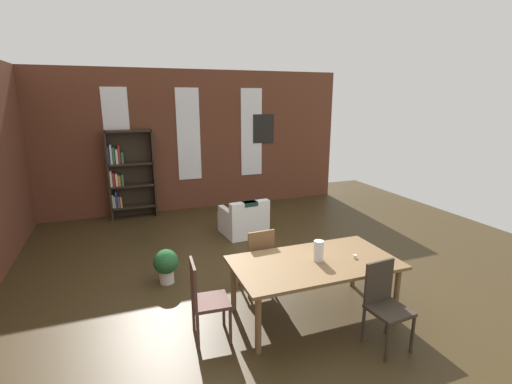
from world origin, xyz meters
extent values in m
plane|color=#382B16|center=(0.00, 0.00, 0.00)|extent=(11.52, 11.52, 0.00)
cube|color=brown|center=(0.00, 4.49, 1.66)|extent=(7.81, 0.12, 3.32)
cube|color=white|center=(-1.59, 4.42, 1.83)|extent=(0.55, 0.02, 2.16)
cube|color=white|center=(0.00, 4.42, 1.83)|extent=(0.55, 0.02, 2.16)
cube|color=white|center=(1.59, 4.42, 1.83)|extent=(0.55, 0.02, 2.16)
cube|color=brown|center=(0.54, -0.77, 0.71)|extent=(2.02, 1.09, 0.04)
cylinder|color=brown|center=(-0.37, -1.22, 0.35)|extent=(0.07, 0.07, 0.69)
cylinder|color=brown|center=(1.45, -1.22, 0.35)|extent=(0.07, 0.07, 0.69)
cylinder|color=brown|center=(-0.37, -0.32, 0.35)|extent=(0.07, 0.07, 0.69)
cylinder|color=brown|center=(1.45, -0.32, 0.35)|extent=(0.07, 0.07, 0.69)
cylinder|color=silver|center=(0.59, -0.77, 0.86)|extent=(0.12, 0.12, 0.26)
cylinder|color=silver|center=(1.05, -0.87, 0.76)|extent=(0.04, 0.04, 0.05)
cube|color=#342A21|center=(0.99, -1.62, 0.45)|extent=(0.43, 0.43, 0.04)
cube|color=#342A21|center=(0.98, -1.43, 0.70)|extent=(0.38, 0.06, 0.50)
cylinder|color=#342A21|center=(0.83, -1.81, 0.21)|extent=(0.04, 0.04, 0.43)
cylinder|color=#342A21|center=(1.19, -1.78, 0.21)|extent=(0.04, 0.04, 0.43)
cylinder|color=#342A21|center=(0.80, -1.45, 0.21)|extent=(0.04, 0.04, 0.43)
cylinder|color=#342A21|center=(1.16, -1.42, 0.21)|extent=(0.04, 0.04, 0.43)
cube|color=brown|center=(0.08, 0.08, 0.45)|extent=(0.42, 0.42, 0.04)
cube|color=brown|center=(0.10, -0.11, 0.70)|extent=(0.38, 0.05, 0.50)
cylinder|color=brown|center=(0.25, 0.27, 0.21)|extent=(0.04, 0.04, 0.43)
cylinder|color=brown|center=(-0.11, 0.24, 0.21)|extent=(0.04, 0.04, 0.43)
cylinder|color=brown|center=(0.28, -0.09, 0.21)|extent=(0.04, 0.04, 0.43)
cylinder|color=brown|center=(-0.08, -0.11, 0.21)|extent=(0.04, 0.04, 0.43)
cube|color=brown|center=(-0.77, -0.77, 0.45)|extent=(0.43, 0.43, 0.04)
cube|color=brown|center=(-0.95, -0.76, 0.70)|extent=(0.05, 0.38, 0.50)
cylinder|color=brown|center=(-0.60, -0.96, 0.21)|extent=(0.04, 0.04, 0.43)
cylinder|color=brown|center=(-0.58, -0.60, 0.21)|extent=(0.04, 0.04, 0.43)
cylinder|color=brown|center=(-0.96, -0.94, 0.21)|extent=(0.04, 0.04, 0.43)
cylinder|color=brown|center=(-0.94, -0.58, 0.21)|extent=(0.04, 0.04, 0.43)
cube|color=#2D2319|center=(-1.85, 4.23, 1.00)|extent=(0.04, 0.31, 1.99)
cube|color=#2D2319|center=(-0.88, 4.23, 1.00)|extent=(0.04, 0.31, 1.99)
cube|color=#2D2319|center=(-1.36, 4.38, 1.00)|extent=(1.01, 0.01, 1.99)
cube|color=#2D2319|center=(-1.36, 4.23, 0.25)|extent=(0.97, 0.31, 0.04)
cube|color=white|center=(-1.81, 4.23, 0.41)|extent=(0.03, 0.16, 0.29)
cube|color=white|center=(-1.78, 4.23, 0.40)|extent=(0.03, 0.21, 0.27)
cube|color=#284C8C|center=(-1.74, 4.23, 0.46)|extent=(0.03, 0.25, 0.38)
cube|color=#8C4C8C|center=(-1.69, 4.23, 0.39)|extent=(0.04, 0.21, 0.25)
cube|color=gold|center=(-1.64, 4.23, 0.38)|extent=(0.04, 0.23, 0.23)
cube|color=#2D2319|center=(-1.36, 4.23, 0.75)|extent=(0.97, 0.31, 0.04)
cube|color=white|center=(-1.81, 4.23, 0.94)|extent=(0.04, 0.26, 0.35)
cube|color=#B22D28|center=(-1.75, 4.23, 0.92)|extent=(0.04, 0.22, 0.30)
cube|color=white|center=(-1.69, 4.23, 0.90)|extent=(0.05, 0.22, 0.27)
cube|color=orange|center=(-1.63, 4.23, 0.88)|extent=(0.05, 0.20, 0.23)
cube|color=#33724C|center=(-1.57, 4.23, 0.89)|extent=(0.05, 0.24, 0.25)
cube|color=#2D2319|center=(-1.36, 4.23, 1.24)|extent=(0.97, 0.31, 0.04)
cube|color=#284C8C|center=(-1.81, 4.23, 1.46)|extent=(0.03, 0.18, 0.39)
cube|color=white|center=(-1.76, 4.23, 1.47)|extent=(0.04, 0.23, 0.42)
cube|color=#33724C|center=(-1.70, 4.23, 1.45)|extent=(0.05, 0.21, 0.36)
cube|color=white|center=(-1.64, 4.23, 1.42)|extent=(0.05, 0.26, 0.32)
cube|color=#B22D28|center=(-1.59, 4.23, 1.47)|extent=(0.04, 0.20, 0.40)
cube|color=#33724C|center=(-1.53, 4.23, 1.39)|extent=(0.05, 0.16, 0.25)
cube|color=#2D2319|center=(-1.36, 4.23, 1.97)|extent=(0.97, 0.31, 0.04)
cube|color=white|center=(0.64, 2.30, 0.20)|extent=(0.87, 0.87, 0.40)
cube|color=white|center=(0.67, 1.98, 0.57)|extent=(0.81, 0.24, 0.35)
cube|color=white|center=(0.98, 2.33, 0.48)|extent=(0.19, 0.73, 0.15)
cube|color=white|center=(0.30, 2.26, 0.48)|extent=(0.19, 0.73, 0.15)
cube|color=#19382D|center=(0.67, 1.98, 0.71)|extent=(0.29, 0.20, 0.08)
cylinder|color=silver|center=(-1.08, 0.73, 0.10)|extent=(0.21, 0.21, 0.19)
sphere|color=#235B2D|center=(-1.08, 0.73, 0.34)|extent=(0.37, 0.37, 0.37)
cube|color=black|center=(1.91, 4.42, 1.92)|extent=(0.56, 0.03, 0.72)
camera|label=1|loc=(-1.60, -4.44, 2.67)|focal=25.97mm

